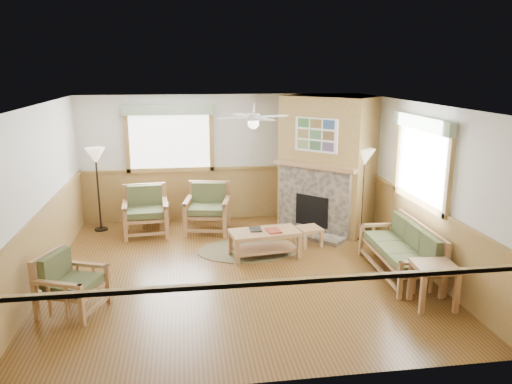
{
  "coord_description": "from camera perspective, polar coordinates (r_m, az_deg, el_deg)",
  "views": [
    {
      "loc": [
        -0.8,
        -7.58,
        3.26
      ],
      "look_at": [
        0.4,
        0.7,
        1.15
      ],
      "focal_mm": 35.0,
      "sensor_mm": 36.0,
      "label": 1
    }
  ],
  "objects": [
    {
      "name": "wall_back",
      "position": [
        10.78,
        -3.87,
        3.91
      ],
      "size": [
        6.0,
        0.02,
        2.7
      ],
      "primitive_type": "cube",
      "color": "silver",
      "rests_on": "floor"
    },
    {
      "name": "floor_lamp_right",
      "position": [
        9.78,
        12.06,
        -0.24
      ],
      "size": [
        0.49,
        0.49,
        1.76
      ],
      "primitive_type": null,
      "rotation": [
        0.0,
        0.0,
        -0.23
      ],
      "color": "black",
      "rests_on": "floor"
    },
    {
      "name": "end_table_sofa",
      "position": [
        7.45,
        19.59,
        -10.01
      ],
      "size": [
        0.6,
        0.58,
        0.63
      ],
      "primitive_type": null,
      "rotation": [
        0.0,
        0.0,
        -0.08
      ],
      "color": "#A0744A",
      "rests_on": "floor"
    },
    {
      "name": "wall_left",
      "position": [
        8.12,
        -23.71,
        -0.67
      ],
      "size": [
        0.02,
        6.0,
        2.7
      ],
      "primitive_type": "cube",
      "color": "silver",
      "rests_on": "floor"
    },
    {
      "name": "floor",
      "position": [
        8.29,
        -2.07,
        -9.04
      ],
      "size": [
        6.0,
        6.0,
        0.01
      ],
      "primitive_type": "cube",
      "color": "brown",
      "rests_on": "ground"
    },
    {
      "name": "fireplace",
      "position": [
        10.22,
        8.1,
        3.24
      ],
      "size": [
        3.11,
        3.11,
        2.7
      ],
      "primitive_type": null,
      "rotation": [
        0.0,
        0.0,
        -0.79
      ],
      "color": "olive",
      "rests_on": "floor"
    },
    {
      "name": "wall_right",
      "position": [
        8.69,
        17.92,
        0.77
      ],
      "size": [
        0.02,
        6.0,
        2.7
      ],
      "primitive_type": "cube",
      "color": "silver",
      "rests_on": "floor"
    },
    {
      "name": "wall_front",
      "position": [
        5.02,
        1.57,
        -8.16
      ],
      "size": [
        6.0,
        0.02,
        2.7
      ],
      "primitive_type": "cube",
      "color": "silver",
      "rests_on": "floor"
    },
    {
      "name": "armchair_left",
      "position": [
        7.29,
        -20.26,
        -9.76
      ],
      "size": [
        0.96,
        0.96,
        0.83
      ],
      "primitive_type": null,
      "rotation": [
        0.0,
        0.0,
        1.19
      ],
      "color": "#A0744A",
      "rests_on": "floor"
    },
    {
      "name": "wainscot",
      "position": [
        8.09,
        -2.1,
        -5.43
      ],
      "size": [
        6.0,
        6.0,
        1.1
      ],
      "primitive_type": null,
      "color": "olive",
      "rests_on": "floor"
    },
    {
      "name": "armchair_back_left",
      "position": [
        10.12,
        -12.51,
        -2.16
      ],
      "size": [
        0.91,
        0.91,
        0.95
      ],
      "primitive_type": null,
      "rotation": [
        0.0,
        0.0,
        0.07
      ],
      "color": "#A0744A",
      "rests_on": "floor"
    },
    {
      "name": "footstool",
      "position": [
        9.4,
        6.07,
        -5.07
      ],
      "size": [
        0.49,
        0.49,
        0.36
      ],
      "primitive_type": null,
      "rotation": [
        0.0,
        0.0,
        0.22
      ],
      "color": "#A0744A",
      "rests_on": "floor"
    },
    {
      "name": "sofa",
      "position": [
        8.34,
        16.1,
        -6.37
      ],
      "size": [
        1.83,
        0.79,
        0.83
      ],
      "primitive_type": null,
      "rotation": [
        0.0,
        0.0,
        -1.6
      ],
      "color": "#A0744A",
      "rests_on": "floor"
    },
    {
      "name": "ceiling_fan",
      "position": [
        7.98,
        -0.3,
        9.85
      ],
      "size": [
        1.59,
        1.59,
        0.36
      ],
      "primitive_type": null,
      "rotation": [
        0.0,
        0.0,
        0.35
      ],
      "color": "white",
      "rests_on": "ceiling"
    },
    {
      "name": "armchair_back_right",
      "position": [
        10.13,
        -5.6,
        -1.86
      ],
      "size": [
        1.0,
        1.0,
        0.96
      ],
      "primitive_type": null,
      "rotation": [
        0.0,
        0.0,
        -0.19
      ],
      "color": "#A0744A",
      "rests_on": "floor"
    },
    {
      "name": "braided_rug",
      "position": [
        9.16,
        -0.87,
        -6.65
      ],
      "size": [
        1.92,
        1.92,
        0.01
      ],
      "primitive_type": "cylinder",
      "rotation": [
        0.0,
        0.0,
        0.04
      ],
      "color": "brown",
      "rests_on": "floor"
    },
    {
      "name": "coffee_table",
      "position": [
        8.79,
        0.98,
        -5.95
      ],
      "size": [
        1.27,
        0.76,
        0.48
      ],
      "primitive_type": null,
      "rotation": [
        0.0,
        0.0,
        0.14
      ],
      "color": "#A0744A",
      "rests_on": "floor"
    },
    {
      "name": "book_red",
      "position": [
        8.68,
        2.02,
        -4.34
      ],
      "size": [
        0.26,
        0.33,
        0.03
      ],
      "primitive_type": "cube",
      "rotation": [
        0.0,
        0.0,
        0.15
      ],
      "color": "maroon",
      "rests_on": "coffee_table"
    },
    {
      "name": "book_dark",
      "position": [
        8.75,
        -0.06,
        -4.22
      ],
      "size": [
        0.2,
        0.27,
        0.02
      ],
      "primitive_type": "cube",
      "rotation": [
        0.0,
        0.0,
        0.0
      ],
      "color": "black",
      "rests_on": "coffee_table"
    },
    {
      "name": "floor_lamp_left",
      "position": [
        10.52,
        -17.59,
        0.28
      ],
      "size": [
        0.51,
        0.51,
        1.71
      ],
      "primitive_type": null,
      "rotation": [
        0.0,
        0.0,
        0.38
      ],
      "color": "black",
      "rests_on": "floor"
    },
    {
      "name": "end_table_chairs",
      "position": [
        10.58,
        -11.35,
        -2.66
      ],
      "size": [
        0.57,
        0.56,
        0.5
      ],
      "primitive_type": null,
      "rotation": [
        0.0,
        0.0,
        -0.35
      ],
      "color": "#A0744A",
      "rests_on": "floor"
    },
    {
      "name": "window_right",
      "position": [
        8.31,
        18.89,
        8.37
      ],
      "size": [
        0.16,
        1.9,
        1.5
      ],
      "primitive_type": null,
      "color": "white",
      "rests_on": "wall_right"
    },
    {
      "name": "window_back",
      "position": [
        10.57,
        -10.01,
        9.98
      ],
      "size": [
        1.9,
        0.16,
        1.5
      ],
      "primitive_type": null,
      "color": "white",
      "rests_on": "wall_back"
    },
    {
      "name": "ceiling",
      "position": [
        7.64,
        -2.25,
        9.95
      ],
      "size": [
        6.0,
        6.0,
        0.01
      ],
      "primitive_type": "cube",
      "color": "white",
      "rests_on": "floor"
    }
  ]
}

